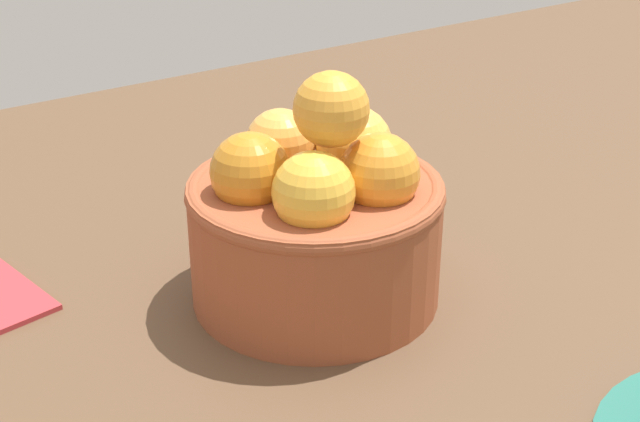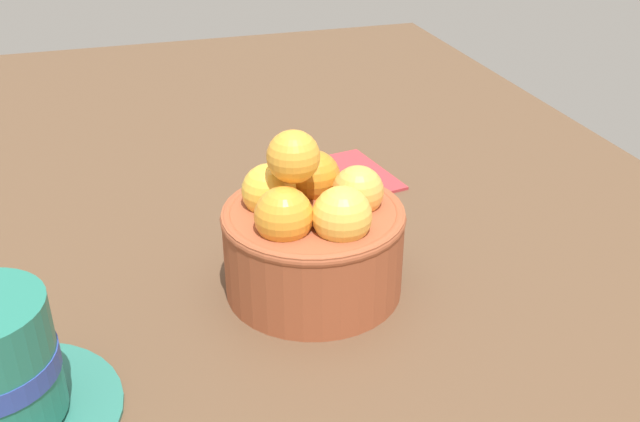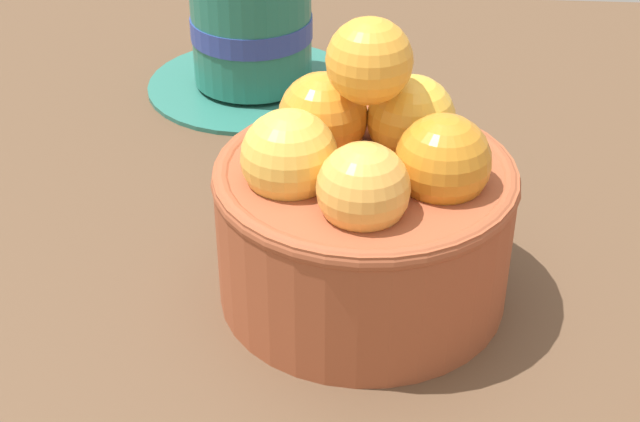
% 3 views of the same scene
% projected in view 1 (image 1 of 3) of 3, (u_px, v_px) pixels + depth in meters
% --- Properties ---
extents(ground_plane, '(1.49, 0.81, 0.03)m').
position_uv_depth(ground_plane, '(316.00, 319.00, 0.52)').
color(ground_plane, brown).
extents(terracotta_bowl, '(0.14, 0.14, 0.13)m').
position_uv_depth(terracotta_bowl, '(316.00, 218.00, 0.49)').
color(terracotta_bowl, '#9E4C2D').
rests_on(terracotta_bowl, ground_plane).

